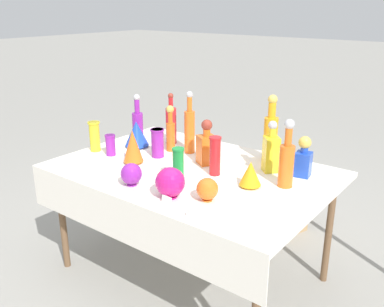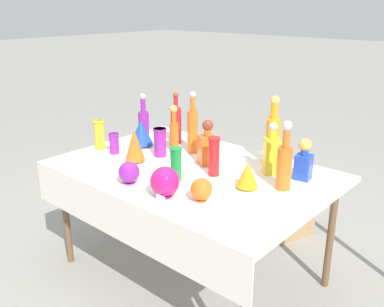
% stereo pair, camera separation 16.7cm
% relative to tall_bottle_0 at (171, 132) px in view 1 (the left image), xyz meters
% --- Properties ---
extents(ground_plane, '(40.00, 40.00, 0.00)m').
position_rel_tall_bottle_0_xyz_m(ground_plane, '(0.33, -0.19, -0.90)').
color(ground_plane, gray).
extents(display_table, '(1.68, 1.14, 0.76)m').
position_rel_tall_bottle_0_xyz_m(display_table, '(0.33, -0.22, -0.19)').
color(display_table, white).
rests_on(display_table, ground).
extents(tall_bottle_0, '(0.06, 0.06, 0.32)m').
position_rel_tall_bottle_0_xyz_m(tall_bottle_0, '(0.00, 0.00, 0.00)').
color(tall_bottle_0, orange).
rests_on(tall_bottle_0, display_table).
extents(tall_bottle_1, '(0.08, 0.08, 0.37)m').
position_rel_tall_bottle_0_xyz_m(tall_bottle_1, '(-0.11, 0.13, 0.01)').
color(tall_bottle_1, red).
rests_on(tall_bottle_1, display_table).
extents(tall_bottle_2, '(0.09, 0.09, 0.44)m').
position_rel_tall_bottle_0_xyz_m(tall_bottle_2, '(0.64, 0.23, 0.04)').
color(tall_bottle_2, orange).
rests_on(tall_bottle_2, display_table).
extents(tall_bottle_3, '(0.08, 0.08, 0.39)m').
position_rel_tall_bottle_0_xyz_m(tall_bottle_3, '(0.91, -0.08, 0.02)').
color(tall_bottle_3, orange).
rests_on(tall_bottle_3, display_table).
extents(tall_bottle_4, '(0.07, 0.07, 0.43)m').
position_rel_tall_bottle_0_xyz_m(tall_bottle_4, '(0.13, 0.05, 0.03)').
color(tall_bottle_4, orange).
rests_on(tall_bottle_4, display_table).
extents(tall_bottle_5, '(0.08, 0.08, 0.35)m').
position_rel_tall_bottle_0_xyz_m(tall_bottle_5, '(-0.36, 0.05, -0.01)').
color(tall_bottle_5, purple).
rests_on(tall_bottle_5, display_table).
extents(square_decanter_0, '(0.10, 0.10, 0.25)m').
position_rel_tall_bottle_0_xyz_m(square_decanter_0, '(0.92, 0.12, -0.03)').
color(square_decanter_0, blue).
rests_on(square_decanter_0, display_table).
extents(square_decanter_1, '(0.15, 0.15, 0.29)m').
position_rel_tall_bottle_0_xyz_m(square_decanter_1, '(0.35, -0.06, -0.02)').
color(square_decanter_1, orange).
rests_on(square_decanter_1, display_table).
extents(square_decanter_2, '(0.12, 0.12, 0.32)m').
position_rel_tall_bottle_0_xyz_m(square_decanter_2, '(0.73, 0.07, -0.01)').
color(square_decanter_2, yellow).
rests_on(square_decanter_2, display_table).
extents(slender_vase_0, '(0.07, 0.07, 0.20)m').
position_rel_tall_bottle_0_xyz_m(slender_vase_0, '(0.38, -0.39, -0.03)').
color(slender_vase_0, '#198C38').
rests_on(slender_vase_0, display_table).
extents(slender_vase_1, '(0.08, 0.08, 0.21)m').
position_rel_tall_bottle_0_xyz_m(slender_vase_1, '(-0.41, -0.32, -0.03)').
color(slender_vase_1, yellow).
rests_on(slender_vase_1, display_table).
extents(slender_vase_2, '(0.07, 0.07, 0.24)m').
position_rel_tall_bottle_0_xyz_m(slender_vase_2, '(0.50, -0.18, -0.01)').
color(slender_vase_2, red).
rests_on(slender_vase_2, display_table).
extents(slender_vase_3, '(0.09, 0.09, 0.19)m').
position_rel_tall_bottle_0_xyz_m(slender_vase_3, '(0.01, -0.15, -0.04)').
color(slender_vase_3, purple).
rests_on(slender_vase_3, display_table).
extents(slender_vase_4, '(0.07, 0.07, 0.14)m').
position_rel_tall_bottle_0_xyz_m(slender_vase_4, '(-0.26, -0.32, -0.06)').
color(slender_vase_4, purple).
rests_on(slender_vase_4, display_table).
extents(fluted_vase_0, '(0.12, 0.12, 0.15)m').
position_rel_tall_bottle_0_xyz_m(fluted_vase_0, '(0.75, -0.21, -0.06)').
color(fluted_vase_0, orange).
rests_on(fluted_vase_0, display_table).
extents(fluted_vase_1, '(0.17, 0.17, 0.19)m').
position_rel_tall_bottle_0_xyz_m(fluted_vase_1, '(-0.25, -0.08, -0.04)').
color(fluted_vase_1, blue).
rests_on(fluted_vase_1, display_table).
extents(fluted_vase_2, '(0.13, 0.13, 0.22)m').
position_rel_tall_bottle_0_xyz_m(fluted_vase_2, '(-0.03, -0.33, -0.02)').
color(fluted_vase_2, orange).
rests_on(fluted_vase_2, display_table).
extents(round_bowl_0, '(0.12, 0.12, 0.13)m').
position_rel_tall_bottle_0_xyz_m(round_bowl_0, '(0.21, -0.60, -0.07)').
color(round_bowl_0, purple).
rests_on(round_bowl_0, display_table).
extents(round_bowl_1, '(0.12, 0.12, 0.12)m').
position_rel_tall_bottle_0_xyz_m(round_bowl_1, '(0.67, -0.50, -0.07)').
color(round_bowl_1, orange).
rests_on(round_bowl_1, display_table).
extents(round_bowl_2, '(0.16, 0.16, 0.17)m').
position_rel_tall_bottle_0_xyz_m(round_bowl_2, '(0.49, -0.58, -0.05)').
color(round_bowl_2, '#C61972').
rests_on(round_bowl_2, display_table).
extents(price_tag_left, '(0.05, 0.03, 0.04)m').
position_rel_tall_bottle_0_xyz_m(price_tag_left, '(0.72, -0.71, -0.12)').
color(price_tag_left, white).
rests_on(price_tag_left, display_table).
extents(price_tag_center, '(0.06, 0.02, 0.04)m').
position_rel_tall_bottle_0_xyz_m(price_tag_center, '(0.52, -0.65, -0.12)').
color(price_tag_center, white).
rests_on(price_tag_center, display_table).
extents(price_tag_right, '(0.05, 0.02, 0.03)m').
position_rel_tall_bottle_0_xyz_m(price_tag_right, '(0.32, -0.65, -0.12)').
color(price_tag_right, white).
rests_on(price_tag_right, display_table).
extents(cardboard_box_behind_left, '(0.54, 0.47, 0.46)m').
position_rel_tall_bottle_0_xyz_m(cardboard_box_behind_left, '(0.45, 0.75, -0.71)').
color(cardboard_box_behind_left, tan).
rests_on(cardboard_box_behind_left, ground).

